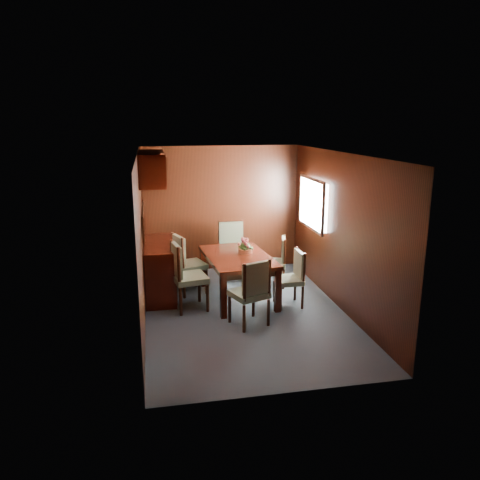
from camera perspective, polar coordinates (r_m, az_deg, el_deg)
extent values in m
plane|color=#39454D|center=(7.28, 0.56, -8.74)|extent=(4.50, 4.50, 0.00)
cube|color=black|center=(6.76, -11.97, -0.13)|extent=(0.02, 4.50, 2.40)
cube|color=black|center=(7.34, 12.14, 1.00)|extent=(0.02, 4.50, 2.40)
cube|color=black|center=(9.06, -2.29, 3.83)|extent=(3.00, 0.02, 2.40)
cube|color=black|center=(4.81, 6.03, -5.89)|extent=(3.00, 0.02, 2.40)
cube|color=black|center=(6.71, 0.61, 10.47)|extent=(3.00, 4.50, 0.02)
cube|color=white|center=(8.28, 9.14, 4.42)|extent=(0.14, 1.10, 0.80)
cube|color=#B2B2B7|center=(8.26, 8.68, 4.40)|extent=(0.04, 1.20, 0.90)
cube|color=black|center=(7.72, -11.71, 2.28)|extent=(0.03, 1.36, 0.41)
cube|color=silver|center=(7.72, -11.57, 2.29)|extent=(0.01, 1.30, 0.35)
cube|color=black|center=(7.59, -10.74, 8.63)|extent=(0.40, 1.40, 0.50)
cube|color=black|center=(7.93, -9.81, -3.51)|extent=(0.48, 1.40, 0.90)
cube|color=black|center=(6.94, -2.04, -6.90)|extent=(0.10, 0.10, 0.68)
cube|color=black|center=(7.19, 4.61, -6.19)|extent=(0.10, 0.10, 0.68)
cube|color=black|center=(8.27, -4.52, -3.39)|extent=(0.10, 0.10, 0.68)
cube|color=black|center=(8.48, 1.15, -2.91)|extent=(0.10, 0.10, 0.68)
cube|color=black|center=(7.61, -0.29, -2.65)|extent=(0.99, 1.53, 0.10)
cube|color=black|center=(7.59, -0.29, -2.08)|extent=(1.12, 1.65, 0.06)
cylinder|color=black|center=(7.52, -8.07, -6.33)|extent=(0.05, 0.05, 0.43)
cylinder|color=black|center=(7.12, -7.23, -7.52)|extent=(0.05, 0.05, 0.43)
cylinder|color=black|center=(7.62, -4.98, -5.96)|extent=(0.05, 0.05, 0.43)
cylinder|color=black|center=(7.22, -3.97, -7.11)|extent=(0.05, 0.05, 0.43)
cube|color=gray|center=(7.27, -6.12, -4.64)|extent=(0.57, 0.59, 0.09)
cylinder|color=black|center=(7.34, -8.31, -2.17)|extent=(0.05, 0.05, 0.58)
cylinder|color=black|center=(6.93, -7.47, -3.15)|extent=(0.05, 0.05, 0.58)
cube|color=gray|center=(7.13, -7.73, -2.46)|extent=(0.15, 0.47, 0.49)
cylinder|color=black|center=(8.16, -7.97, -4.71)|extent=(0.05, 0.05, 0.41)
cylinder|color=black|center=(7.79, -6.80, -5.61)|extent=(0.05, 0.05, 0.41)
cylinder|color=black|center=(8.31, -5.37, -4.28)|extent=(0.05, 0.05, 0.41)
cylinder|color=black|center=(7.94, -4.10, -5.15)|extent=(0.05, 0.05, 0.41)
cube|color=gray|center=(7.96, -6.11, -3.08)|extent=(0.60, 0.61, 0.09)
cylinder|color=black|center=(8.00, -8.17, -1.01)|extent=(0.05, 0.05, 0.55)
cylinder|color=black|center=(7.62, -7.00, -1.75)|extent=(0.05, 0.05, 0.55)
cube|color=gray|center=(7.81, -7.46, -1.20)|extent=(0.20, 0.44, 0.47)
cylinder|color=black|center=(7.39, 7.62, -6.99)|extent=(0.04, 0.04, 0.36)
cylinder|color=black|center=(7.72, 6.73, -6.01)|extent=(0.04, 0.04, 0.36)
cylinder|color=black|center=(7.29, 4.98, -7.23)|extent=(0.04, 0.04, 0.36)
cylinder|color=black|center=(7.62, 4.19, -6.22)|extent=(0.04, 0.04, 0.36)
cube|color=gray|center=(7.42, 5.92, -4.90)|extent=(0.41, 0.43, 0.07)
cylinder|color=black|center=(7.23, 7.82, -3.45)|extent=(0.04, 0.04, 0.48)
cylinder|color=black|center=(7.57, 6.90, -2.61)|extent=(0.04, 0.04, 0.48)
cube|color=gray|center=(7.39, 7.22, -2.89)|extent=(0.06, 0.39, 0.41)
cylinder|color=black|center=(8.19, 5.33, -4.78)|extent=(0.04, 0.04, 0.36)
cylinder|color=black|center=(8.53, 5.28, -3.97)|extent=(0.04, 0.04, 0.36)
cylinder|color=black|center=(8.18, 2.87, -4.74)|extent=(0.04, 0.04, 0.36)
cylinder|color=black|center=(8.53, 2.93, -3.93)|extent=(0.04, 0.04, 0.36)
cube|color=gray|center=(8.28, 4.13, -2.81)|extent=(0.50, 0.51, 0.07)
cylinder|color=black|center=(8.04, 5.47, -1.59)|extent=(0.04, 0.04, 0.48)
cylinder|color=black|center=(8.40, 5.42, -0.90)|extent=(0.04, 0.04, 0.48)
cube|color=gray|center=(8.21, 5.32, -1.11)|extent=(0.15, 0.39, 0.40)
cylinder|color=black|center=(6.54, 0.49, -9.59)|extent=(0.05, 0.05, 0.40)
cylinder|color=black|center=(6.75, 3.48, -8.82)|extent=(0.05, 0.05, 0.40)
cylinder|color=black|center=(6.85, -1.27, -8.45)|extent=(0.05, 0.05, 0.40)
cylinder|color=black|center=(7.05, 1.63, -7.77)|extent=(0.05, 0.05, 0.40)
cube|color=gray|center=(6.70, 1.10, -6.58)|extent=(0.60, 0.59, 0.08)
cylinder|color=black|center=(6.34, 0.55, -5.24)|extent=(0.05, 0.05, 0.53)
cylinder|color=black|center=(6.55, 3.60, -4.59)|extent=(0.05, 0.05, 0.53)
cube|color=gray|center=(6.45, 2.00, -4.69)|extent=(0.43, 0.21, 0.45)
cylinder|color=black|center=(8.95, 0.25, -2.81)|extent=(0.05, 0.05, 0.42)
cylinder|color=black|center=(8.88, -2.48, -2.98)|extent=(0.05, 0.05, 0.42)
cylinder|color=black|center=(8.57, 0.81, -3.61)|extent=(0.05, 0.05, 0.42)
cylinder|color=black|center=(8.49, -2.04, -3.79)|extent=(0.05, 0.05, 0.42)
cube|color=gray|center=(8.64, -0.87, -1.55)|extent=(0.50, 0.48, 0.09)
cylinder|color=black|center=(8.81, 0.24, 0.66)|extent=(0.05, 0.05, 0.56)
cylinder|color=black|center=(8.74, -2.53, 0.52)|extent=(0.05, 0.05, 0.56)
cube|color=gray|center=(8.75, -1.11, 0.69)|extent=(0.45, 0.07, 0.47)
cylinder|color=#C4633C|center=(7.71, 0.65, -1.31)|extent=(0.23, 0.23, 0.07)
sphere|color=#224617|center=(7.69, 0.65, -0.93)|extent=(0.18, 0.18, 0.18)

